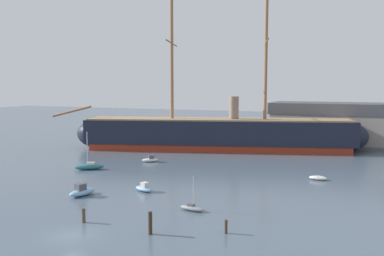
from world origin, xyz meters
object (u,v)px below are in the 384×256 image
Objects in this scene: motorboat_near_centre at (144,188)px; mooring_piling_left_pair at (150,223)px; tall_ship at (218,134)px; sailboat_foreground_right at (192,208)px; mooring_piling_right_pair at (84,215)px; mooring_piling_nearest at (226,227)px; sailboat_distant_centre at (244,146)px; motorboat_foreground_left at (82,191)px; dinghy_alongside_stern at (318,178)px; motorboat_alongside_bow at (150,160)px; dinghy_far_left at (131,145)px; sailboat_mid_left at (89,166)px.

mooring_piling_left_pair is (8.99, -14.65, 0.69)m from motorboat_near_centre.
sailboat_foreground_right is (12.84, -45.61, -3.41)m from tall_ship.
mooring_piling_nearest is at bearing 10.42° from mooring_piling_right_pair.
sailboat_distant_centre reaches higher than mooring_piling_left_pair.
sailboat_foreground_right is 1.24× the size of motorboat_near_centre.
motorboat_foreground_left is (-3.59, -45.08, -3.17)m from tall_ship.
motorboat_foreground_left is at bearing -99.63° from sailboat_distant_centre.
sailboat_distant_centre is at bearing 125.47° from dinghy_alongside_stern.
motorboat_foreground_left is 36.06m from dinghy_alongside_stern.
motorboat_alongside_bow is 2.38× the size of mooring_piling_nearest.
dinghy_far_left is 56.64m from mooring_piling_right_pair.
dinghy_alongside_stern is at bearing -6.19° from motorboat_alongside_bow.
sailboat_mid_left reaches higher than motorboat_alongside_bow.
sailboat_foreground_right is 54.38m from dinghy_far_left.
motorboat_alongside_bow is (6.37, 10.77, -0.09)m from sailboat_mid_left.
sailboat_mid_left is 2.75× the size of dinghy_far_left.
sailboat_foreground_right reaches higher than mooring_piling_nearest.
sailboat_foreground_right is at bearing 84.70° from mooring_piling_left_pair.
tall_ship reaches higher than motorboat_foreground_left.
tall_ship reaches higher than sailboat_foreground_right.
mooring_piling_right_pair is at bearing -169.58° from mooring_piling_nearest.
motorboat_foreground_left reaches higher than mooring_piling_nearest.
motorboat_alongside_bow is at bearing 129.20° from mooring_piling_nearest.
motorboat_near_centre is 22.75m from motorboat_alongside_bow.
sailboat_mid_left reaches higher than sailboat_distant_centre.
mooring_piling_nearest is at bearing -50.10° from dinghy_far_left.
mooring_piling_left_pair is (-0.82, -8.87, 0.80)m from sailboat_foreground_right.
sailboat_foreground_right is at bearing -30.49° from motorboat_near_centre.
sailboat_distant_centre reaches higher than motorboat_alongside_bow.
mooring_piling_nearest is at bearing -69.74° from tall_ship.
sailboat_mid_left is at bearing -117.48° from sailboat_distant_centre.
motorboat_near_centre is 19.62m from mooring_piling_nearest.
mooring_piling_left_pair is (33.26, -51.24, 0.88)m from dinghy_far_left.
motorboat_near_centre is 44.94m from sailboat_distant_centre.
dinghy_alongside_stern is (21.81, 16.94, -0.13)m from motorboat_near_centre.
mooring_piling_left_pair reaches higher than dinghy_far_left.
sailboat_distant_centre is 59.97m from mooring_piling_left_pair.
tall_ship is at bearing 93.80° from mooring_piling_right_pair.
dinghy_far_left is at bearing 106.18° from sailboat_mid_left.
motorboat_foreground_left is at bearing -141.58° from motorboat_near_centre.
motorboat_near_centre is (-9.81, 5.78, 0.11)m from sailboat_foreground_right.
sailboat_distant_centre is (-19.92, 27.96, 0.18)m from dinghy_alongside_stern.
dinghy_far_left is at bearing 128.82° from sailboat_foreground_right.
motorboat_alongside_bow is 36.30m from mooring_piling_right_pair.
tall_ship is at bearing 8.67° from dinghy_far_left.
sailboat_distant_centre is (-7.91, 50.67, 0.16)m from sailboat_foreground_right.
dinghy_far_left is (-7.83, 26.97, -0.28)m from sailboat_mid_left.
sailboat_mid_left is 2.37× the size of dinghy_alongside_stern.
motorboat_near_centre is 1.40× the size of dinghy_far_left.
tall_ship is 21.22× the size of motorboat_alongside_bow.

